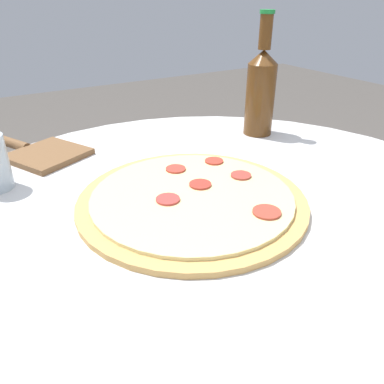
{
  "coord_description": "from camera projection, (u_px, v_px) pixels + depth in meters",
  "views": [
    {
      "loc": [
        -0.3,
        -0.4,
        1.0
      ],
      "look_at": [
        -0.02,
        0.05,
        0.71
      ],
      "focal_mm": 35.0,
      "sensor_mm": 36.0,
      "label": 1
    }
  ],
  "objects": [
    {
      "name": "pizza",
      "position": [
        192.0,
        198.0,
        0.61
      ],
      "size": [
        0.37,
        0.37,
        0.02
      ],
      "color": "tan",
      "rests_on": "table"
    },
    {
      "name": "table",
      "position": [
        219.0,
        296.0,
        0.67
      ],
      "size": [
        1.03,
        1.03,
        0.69
      ],
      "color": "silver",
      "rests_on": "ground_plane"
    },
    {
      "name": "pizza_paddle",
      "position": [
        40.0,
        152.0,
        0.79
      ],
      "size": [
        0.18,
        0.27,
        0.02
      ],
      "rotation": [
        0.0,
        0.0,
        2.03
      ],
      "color": "brown",
      "rests_on": "table"
    },
    {
      "name": "beer_bottle",
      "position": [
        261.0,
        89.0,
        0.86
      ],
      "size": [
        0.07,
        0.07,
        0.27
      ],
      "color": "#563314",
      "rests_on": "table"
    }
  ]
}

